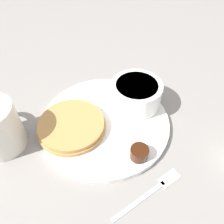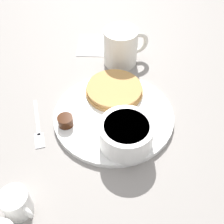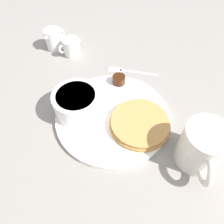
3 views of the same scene
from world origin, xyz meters
TOP-DOWN VIEW (x-y plane):
  - ground_plane at (0.00, 0.00)m, footprint 4.00×4.00m
  - plate at (0.00, 0.00)m, footprint 0.28×0.28m
  - pancake_stack at (-0.07, -0.02)m, footprint 0.14×0.14m
  - bowl at (0.07, 0.05)m, footprint 0.11×0.11m
  - syrup_cup at (0.06, -0.09)m, footprint 0.03×0.03m
  - butter_ramekin at (0.10, 0.04)m, footprint 0.04×0.04m
  - coffee_mug at (-0.21, -0.03)m, footprint 0.10×0.12m
  - creamer_pitcher_near at (0.26, -0.11)m, footprint 0.05×0.07m
  - fork at (0.08, -0.16)m, footprint 0.13×0.08m
  - napkin at (-0.26, -0.14)m, footprint 0.13×0.11m

SIDE VIEW (x-z plane):
  - ground_plane at x=0.00m, z-range 0.00..0.00m
  - fork at x=0.08m, z-range 0.00..0.00m
  - napkin at x=-0.26m, z-range 0.00..0.00m
  - plate at x=0.00m, z-range 0.00..0.01m
  - pancake_stack at x=-0.07m, z-range 0.01..0.03m
  - syrup_cup at x=0.06m, z-range 0.01..0.03m
  - creamer_pitcher_near at x=0.26m, z-range 0.00..0.05m
  - butter_ramekin at x=0.10m, z-range 0.01..0.05m
  - bowl at x=0.07m, z-range 0.01..0.07m
  - coffee_mug at x=-0.21m, z-range 0.00..0.10m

